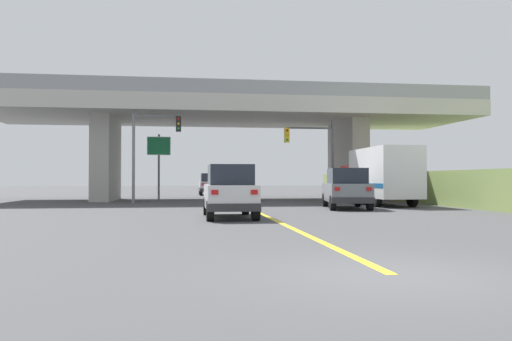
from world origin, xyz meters
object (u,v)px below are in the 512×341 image
object	(u,v)px
suv_lead	(230,191)
suv_crossing	(346,188)
traffic_signal_nearside	(316,149)
highway_sign	(159,152)
sedan_oncoming	(210,184)
box_truck	(380,176)
traffic_signal_farside	(149,141)

from	to	relation	value
suv_lead	suv_crossing	xyz separation A→B (m)	(6.34, 5.31, 0.00)
suv_crossing	traffic_signal_nearside	xyz separation A→B (m)	(0.44, 7.73, 2.48)
suv_crossing	highway_sign	bearing A→B (deg)	143.59
suv_lead	sedan_oncoming	bearing A→B (deg)	88.92
box_truck	sedan_oncoming	bearing A→B (deg)	114.11
box_truck	sedan_oncoming	world-z (taller)	box_truck
box_truck	highway_sign	world-z (taller)	highway_sign
suv_crossing	sedan_oncoming	distance (m)	23.56
suv_lead	traffic_signal_nearside	distance (m)	14.91
traffic_signal_farside	box_truck	bearing A→B (deg)	-16.98
box_truck	traffic_signal_farside	world-z (taller)	traffic_signal_farside
box_truck	traffic_signal_nearside	distance (m)	5.56
suv_lead	highway_sign	size ratio (longest dim) A/B	0.96
sedan_oncoming	traffic_signal_nearside	distance (m)	16.53
suv_lead	highway_sign	xyz separation A→B (m)	(-3.51, 15.52, 2.30)
highway_sign	suv_lead	bearing A→B (deg)	-77.25
sedan_oncoming	highway_sign	world-z (taller)	highway_sign
suv_lead	traffic_signal_farside	world-z (taller)	traffic_signal_farside
box_truck	sedan_oncoming	xyz separation A→B (m)	(-8.81, 19.69, -0.67)
highway_sign	traffic_signal_farside	bearing A→B (deg)	-98.05
suv_crossing	traffic_signal_nearside	bearing A→B (deg)	96.35
sedan_oncoming	box_truck	bearing A→B (deg)	-65.89
box_truck	sedan_oncoming	distance (m)	21.58
traffic_signal_farside	highway_sign	world-z (taller)	traffic_signal_farside
highway_sign	sedan_oncoming	bearing A→B (deg)	72.26
suv_lead	box_truck	world-z (taller)	box_truck
sedan_oncoming	suv_crossing	bearing A→B (deg)	-75.73
sedan_oncoming	highway_sign	distance (m)	13.46
suv_lead	highway_sign	world-z (taller)	highway_sign
traffic_signal_nearside	traffic_signal_farside	bearing A→B (deg)	-177.16
suv_lead	box_truck	size ratio (longest dim) A/B	0.58
traffic_signal_farside	highway_sign	bearing A→B (deg)	81.95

